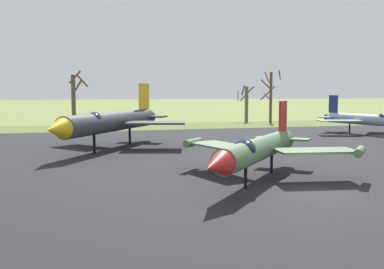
{
  "coord_description": "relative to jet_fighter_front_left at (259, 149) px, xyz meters",
  "views": [
    {
      "loc": [
        -10.98,
        -18.12,
        4.79
      ],
      "look_at": [
        -2.74,
        11.9,
        1.82
      ],
      "focal_mm": 41.1,
      "sensor_mm": 36.0,
      "label": 1
    }
  ],
  "objects": [
    {
      "name": "jet_fighter_rear_left",
      "position": [
        22.56,
        20.61,
        0.0
      ],
      "size": [
        10.41,
        12.76,
        4.48
      ],
      "color": "#8EA3B2",
      "rests_on": "ground"
    },
    {
      "name": "bare_tree_far_left",
      "position": [
        -9.16,
        42.59,
        2.32
      ],
      "size": [
        2.68,
        3.34,
        7.96
      ],
      "color": "brown",
      "rests_on": "ground"
    },
    {
      "name": "bare_tree_left_of_center",
      "position": [
        17.91,
        45.45,
        1.51
      ],
      "size": [
        3.31,
        2.81,
        6.0
      ],
      "color": "brown",
      "rests_on": "ground"
    },
    {
      "name": "bare_tree_center",
      "position": [
        20.62,
        41.96,
        2.7
      ],
      "size": [
        3.48,
        3.19,
        8.23
      ],
      "color": "brown",
      "rests_on": "ground"
    },
    {
      "name": "jet_fighter_rear_center",
      "position": [
        -6.39,
        15.59,
        0.6
      ],
      "size": [
        11.9,
        15.12,
        5.69
      ],
      "color": "#33383D",
      "rests_on": "ground"
    },
    {
      "name": "jet_fighter_front_left",
      "position": [
        0.0,
        0.0,
        0.0
      ],
      "size": [
        10.82,
        11.22,
        4.27
      ],
      "color": "#4C6B47",
      "rests_on": "ground"
    },
    {
      "name": "grass_verge_strip",
      "position": [
        1.37,
        39.34,
        -1.78
      ],
      "size": [
        133.65,
        12.0,
        0.06
      ],
      "primitive_type": "cube",
      "color": "#566631",
      "rests_on": "ground"
    },
    {
      "name": "ground_plane",
      "position": [
        1.37,
        -3.41,
        -1.81
      ],
      "size": [
        600.0,
        600.0,
        0.0
      ],
      "primitive_type": "plane",
      "color": "olive"
    },
    {
      "name": "asphalt_apron",
      "position": [
        1.37,
        10.37,
        -1.78
      ],
      "size": [
        73.65,
        45.94,
        0.05
      ],
      "primitive_type": "cube",
      "color": "black",
      "rests_on": "ground"
    }
  ]
}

